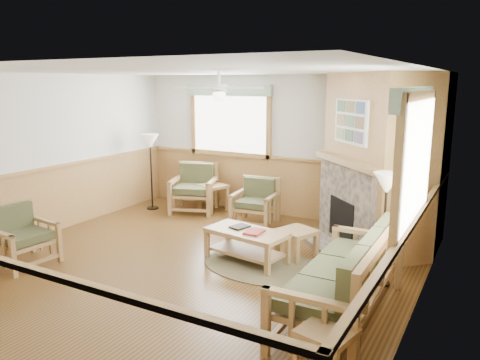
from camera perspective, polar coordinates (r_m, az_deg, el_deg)
The scene contains 23 objects.
floor at distance 6.83m, azimuth -5.91°, elevation -10.26°, with size 6.00×6.00×0.01m, color #533617.
ceiling at distance 6.33m, azimuth -6.44°, elevation 13.08°, with size 6.00×6.00×0.01m, color white.
wall_back at distance 9.02m, azimuth 4.94°, elevation 4.12°, with size 6.00×0.02×2.70m, color silver.
wall_left at distance 8.52m, azimuth -22.89°, elevation 2.77°, with size 0.02×6.00×2.70m, color silver.
wall_right at distance 5.33m, azimuth 21.20°, elevation -2.05°, with size 0.02×6.00×2.70m, color silver.
wainscot at distance 6.64m, azimuth -6.01°, elevation -5.82°, with size 6.00×6.00×1.10m, color #A87D44, non-canonical shape.
fireplace at distance 7.48m, azimuth 16.31°, elevation 2.08°, with size 2.20×2.20×2.70m, color #A87D44, non-canonical shape.
window_back at distance 9.41m, azimuth -1.27°, elevation 11.68°, with size 1.90×0.16×1.50m, color white, non-canonical shape.
window_right at distance 5.00m, azimuth 21.41°, elevation 10.75°, with size 0.16×1.90×1.50m, color white, non-canonical shape.
ceiling_fan at distance 6.41m, azimuth -2.59°, elevation 12.76°, with size 1.24×1.24×0.36m, color white, non-canonical shape.
sofa at distance 5.29m, azimuth 12.41°, elevation -11.23°, with size 0.90×2.20×1.01m, color #A07B4B, non-canonical shape.
armchair_back_left at distance 9.41m, azimuth -5.64°, elevation -1.00°, with size 0.84×0.84×0.95m, color #A07B4B, non-canonical shape.
armchair_back_right at distance 8.52m, azimuth 1.83°, elevation -2.72°, with size 0.74×0.74×0.83m, color #A07B4B, non-canonical shape.
armchair_left at distance 7.34m, azimuth -25.00°, elevation -6.19°, with size 0.75×0.75×0.84m, color #A07B4B, non-canonical shape.
coffee_table at distance 6.83m, azimuth 0.80°, elevation -8.03°, with size 1.17×0.59×0.47m, color #A07B4B, non-canonical shape.
end_table_chairs at distance 9.42m, azimuth -3.28°, elevation -2.20°, with size 0.49×0.47×0.55m, color #A07B4B, non-canonical shape.
end_table_sofa at distance 4.36m, azimuth 10.41°, elevation -20.34°, with size 0.44×0.43×0.50m, color #A07B4B, non-canonical shape.
footstool at distance 7.05m, azimuth 6.92°, elevation -7.66°, with size 0.49×0.49×0.43m, color #A07B4B, non-canonical shape.
braided_rug at distance 6.73m, azimuth 3.09°, elevation -10.46°, with size 1.87×1.87×0.01m, color brown.
floor_lamp_left at distance 9.65m, azimuth -10.77°, elevation 1.00°, with size 0.35×0.35×1.55m, color black, non-canonical shape.
floor_lamp_right at distance 6.20m, azimuth 17.14°, elevation -5.77°, with size 0.34×0.34×1.47m, color black, non-canonical shape.
book_red at distance 6.64m, azimuth 1.74°, elevation -6.22°, with size 0.22×0.30×0.03m, color maroon.
book_dark at distance 6.87m, azimuth -0.02°, elevation -5.61°, with size 0.20×0.27×0.03m, color black.
Camera 1 is at (3.68, -5.15, 2.56)m, focal length 35.00 mm.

